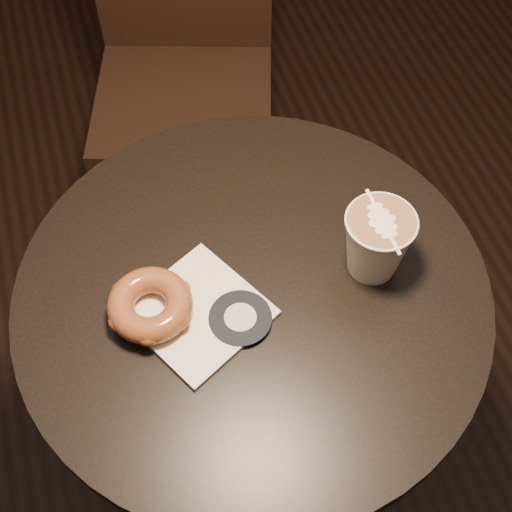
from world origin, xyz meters
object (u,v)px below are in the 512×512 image
chair (182,34)px  doughnut (150,305)px  cafe_table (253,349)px  pastry_bag (198,313)px  latte_cup (376,244)px

chair → doughnut: (-0.23, -0.80, 0.20)m
cafe_table → chair: 0.80m
cafe_table → chair: (0.08, 0.80, 0.02)m
chair → doughnut: size_ratio=8.50×
cafe_table → chair: bearing=84.4°
doughnut → chair: bearing=74.0°
cafe_table → pastry_bag: 0.22m
cafe_table → latte_cup: size_ratio=6.64×
doughnut → latte_cup: bearing=-2.7°
cafe_table → doughnut: (-0.15, 0.00, 0.23)m
chair → doughnut: 0.85m
cafe_table → doughnut: 0.27m
doughnut → latte_cup: size_ratio=1.07×
chair → doughnut: chair is taller
chair → pastry_bag: size_ratio=6.13×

